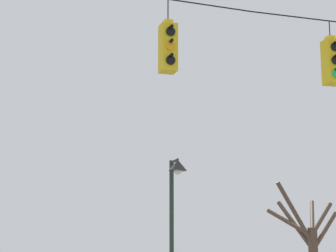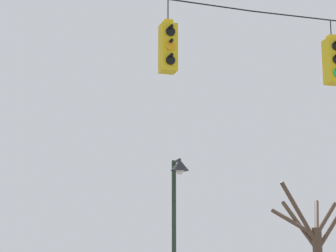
{
  "view_description": "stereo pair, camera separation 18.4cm",
  "coord_description": "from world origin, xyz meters",
  "px_view_note": "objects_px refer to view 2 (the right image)",
  "views": [
    {
      "loc": [
        -7.0,
        -12.34,
        1.5
      ],
      "look_at": [
        -3.05,
        0.31,
        4.22
      ],
      "focal_mm": 70.0,
      "sensor_mm": 36.0,
      "label": 1
    },
    {
      "loc": [
        -6.82,
        -12.4,
        1.5
      ],
      "look_at": [
        -3.05,
        0.31,
        4.22
      ],
      "focal_mm": 70.0,
      "sensor_mm": 36.0,
      "label": 2
    }
  ],
  "objects_px": {
    "street_lamp": "(177,195)",
    "bare_tree": "(314,243)",
    "traffic_light_over_intersection": "(332,61)",
    "traffic_light_near_left_pole": "(168,47)"
  },
  "relations": [
    {
      "from": "traffic_light_over_intersection",
      "to": "street_lamp",
      "type": "xyz_separation_m",
      "value": [
        -2.47,
        4.05,
        -2.77
      ]
    },
    {
      "from": "street_lamp",
      "to": "bare_tree",
      "type": "height_order",
      "value": "street_lamp"
    },
    {
      "from": "traffic_light_over_intersection",
      "to": "street_lamp",
      "type": "relative_size",
      "value": 0.36
    },
    {
      "from": "traffic_light_over_intersection",
      "to": "bare_tree",
      "type": "bearing_deg",
      "value": 65.02
    },
    {
      "from": "street_lamp",
      "to": "bare_tree",
      "type": "relative_size",
      "value": 1.0
    },
    {
      "from": "street_lamp",
      "to": "bare_tree",
      "type": "distance_m",
      "value": 7.43
    },
    {
      "from": "traffic_light_near_left_pole",
      "to": "bare_tree",
      "type": "xyz_separation_m",
      "value": [
        7.66,
        7.99,
        -3.85
      ]
    },
    {
      "from": "traffic_light_near_left_pole",
      "to": "bare_tree",
      "type": "bearing_deg",
      "value": 46.22
    },
    {
      "from": "traffic_light_near_left_pole",
      "to": "traffic_light_over_intersection",
      "type": "height_order",
      "value": "traffic_light_near_left_pole"
    },
    {
      "from": "traffic_light_over_intersection",
      "to": "street_lamp",
      "type": "distance_m",
      "value": 5.49
    }
  ]
}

